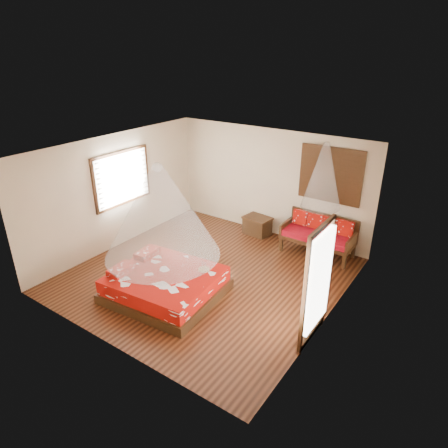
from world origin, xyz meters
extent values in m
cube|color=black|center=(0.00, 0.00, -0.01)|extent=(5.50, 5.50, 0.02)
cube|color=silver|center=(0.00, 0.00, 2.81)|extent=(5.50, 5.50, 0.02)
cube|color=beige|center=(-2.76, 0.00, 1.40)|extent=(0.02, 5.50, 2.80)
cube|color=beige|center=(2.76, 0.00, 1.40)|extent=(0.02, 5.50, 2.80)
cube|color=beige|center=(0.00, 2.76, 1.40)|extent=(5.50, 0.02, 2.80)
cube|color=beige|center=(0.00, -2.76, 1.40)|extent=(5.50, 0.02, 2.80)
cube|color=black|center=(-0.23, -1.10, 0.10)|extent=(2.25, 2.07, 0.20)
cube|color=#950B04|center=(-0.23, -1.10, 0.35)|extent=(2.14, 1.96, 0.30)
cube|color=#950B04|center=(-0.97, -1.57, 0.57)|extent=(0.35, 0.57, 0.14)
cube|color=#950B04|center=(-1.04, -0.77, 0.57)|extent=(0.35, 0.57, 0.14)
cube|color=black|center=(0.80, 1.98, 0.21)|extent=(0.08, 0.08, 0.42)
cube|color=black|center=(2.40, 1.98, 0.21)|extent=(0.08, 0.08, 0.42)
cube|color=black|center=(0.80, 2.62, 0.21)|extent=(0.08, 0.08, 0.42)
cube|color=black|center=(2.40, 2.62, 0.21)|extent=(0.08, 0.08, 0.42)
cube|color=black|center=(1.60, 2.30, 0.38)|extent=(1.72, 0.76, 0.08)
cube|color=maroon|center=(1.60, 2.30, 0.49)|extent=(1.66, 0.70, 0.14)
cube|color=black|center=(1.60, 2.64, 0.67)|extent=(1.72, 0.06, 0.55)
cube|color=black|center=(0.78, 2.30, 0.54)|extent=(0.06, 0.76, 0.30)
cube|color=black|center=(2.42, 2.30, 0.54)|extent=(0.06, 0.76, 0.30)
cube|color=#950B04|center=(1.03, 2.52, 0.74)|extent=(0.36, 0.19, 0.38)
cube|color=#950B04|center=(1.41, 2.52, 0.74)|extent=(0.36, 0.19, 0.38)
cube|color=#950B04|center=(1.79, 2.52, 0.74)|extent=(0.36, 0.19, 0.38)
cube|color=#950B04|center=(2.17, 2.52, 0.74)|extent=(0.36, 0.19, 0.38)
cube|color=black|center=(-0.16, 2.45, 0.22)|extent=(0.72, 0.55, 0.44)
cube|color=black|center=(-0.16, 2.45, 0.46)|extent=(0.76, 0.60, 0.05)
cube|color=black|center=(1.60, 2.72, 1.90)|extent=(1.52, 0.06, 1.32)
cube|color=black|center=(1.60, 2.71, 1.90)|extent=(1.35, 0.04, 1.10)
cube|color=black|center=(-2.72, 0.20, 1.70)|extent=(0.08, 1.74, 1.34)
cube|color=silver|center=(-2.68, 0.20, 1.70)|extent=(0.04, 1.54, 1.10)
cube|color=black|center=(2.72, -0.60, 1.05)|extent=(0.08, 1.02, 2.16)
cube|color=white|center=(2.70, -0.60, 1.15)|extent=(0.03, 0.82, 1.70)
cylinder|color=brown|center=(0.33, -0.54, 0.52)|extent=(0.24, 0.24, 0.03)
cone|color=white|center=(-0.23, -1.10, 1.85)|extent=(2.22, 2.22, 1.80)
cone|color=white|center=(1.60, 2.25, 2.00)|extent=(0.90, 0.90, 1.50)
camera|label=1|loc=(4.64, -6.07, 4.70)|focal=32.00mm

